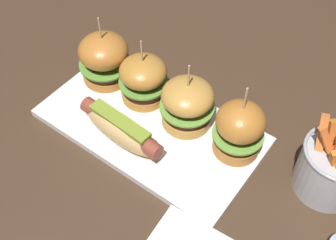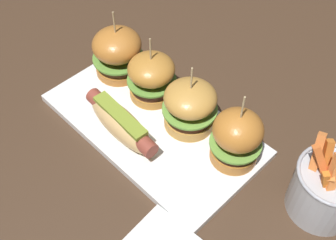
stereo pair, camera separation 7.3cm
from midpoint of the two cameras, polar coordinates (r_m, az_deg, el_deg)
ground_plane at (r=0.78m, az=-5.02°, el=-1.36°), size 3.00×3.00×0.00m
platter_main at (r=0.78m, az=-5.05°, el=-1.04°), size 0.40×0.22×0.01m
hot_dog at (r=0.74m, az=-9.23°, el=-1.31°), size 0.17×0.06×0.05m
slider_far_left at (r=0.84m, az=-11.09°, el=8.10°), size 0.10×0.10×0.14m
slider_center_left at (r=0.79m, az=-5.99°, el=5.39°), size 0.09×0.09×0.14m
slider_center_right at (r=0.74m, az=-0.18°, el=2.07°), size 0.10×0.10×0.14m
slider_far_right at (r=0.70m, az=6.69°, el=-1.38°), size 0.09×0.09×0.15m
fries_bucket at (r=0.71m, az=18.63°, el=-6.23°), size 0.11×0.11×0.14m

